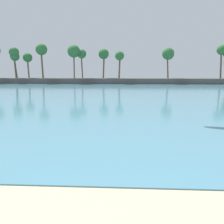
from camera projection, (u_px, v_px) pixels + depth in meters
sea at (117, 87)px, 66.48m from camera, size 220.00×113.12×0.06m
palm_headland at (108, 71)px, 82.27m from camera, size 93.77×6.10×12.89m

